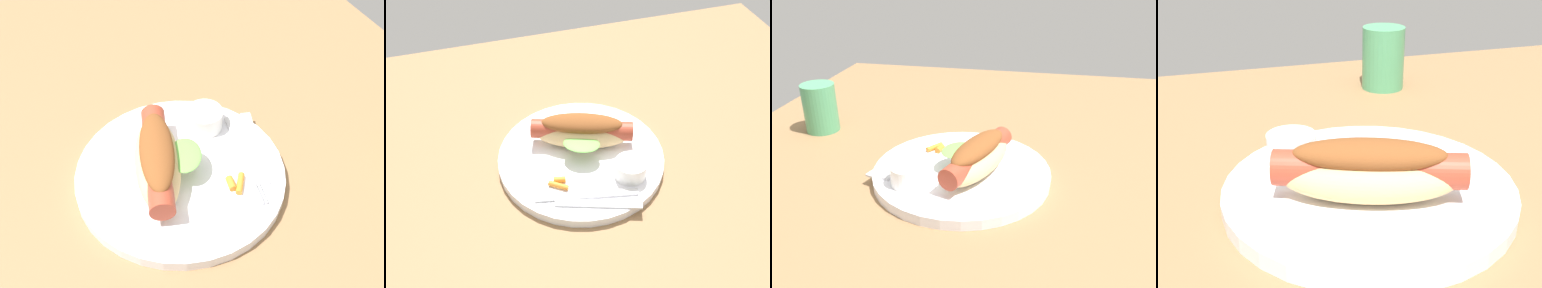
% 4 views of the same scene
% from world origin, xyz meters
% --- Properties ---
extents(ground_plane, '(1.20, 0.90, 0.02)m').
position_xyz_m(ground_plane, '(0.00, 0.00, -0.01)').
color(ground_plane, olive).
extents(plate, '(0.28, 0.28, 0.02)m').
position_xyz_m(plate, '(0.03, 0.02, 0.01)').
color(plate, white).
rests_on(plate, ground_plane).
extents(hot_dog, '(0.17, 0.12, 0.06)m').
position_xyz_m(hot_dog, '(0.04, 0.05, 0.04)').
color(hot_dog, '#DBB77A').
rests_on(hot_dog, plate).
extents(sauce_ramekin, '(0.05, 0.05, 0.03)m').
position_xyz_m(sauce_ramekin, '(0.09, -0.05, 0.03)').
color(sauce_ramekin, white).
rests_on(sauce_ramekin, plate).
extents(fork, '(0.16, 0.04, 0.00)m').
position_xyz_m(fork, '(0.01, -0.07, 0.02)').
color(fork, silver).
rests_on(fork, plate).
extents(knife, '(0.13, 0.06, 0.00)m').
position_xyz_m(knife, '(0.02, -0.09, 0.02)').
color(knife, silver).
rests_on(knife, plate).
extents(carrot_garnish, '(0.03, 0.03, 0.01)m').
position_xyz_m(carrot_garnish, '(-0.02, -0.03, 0.02)').
color(carrot_garnish, orange).
rests_on(carrot_garnish, plate).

